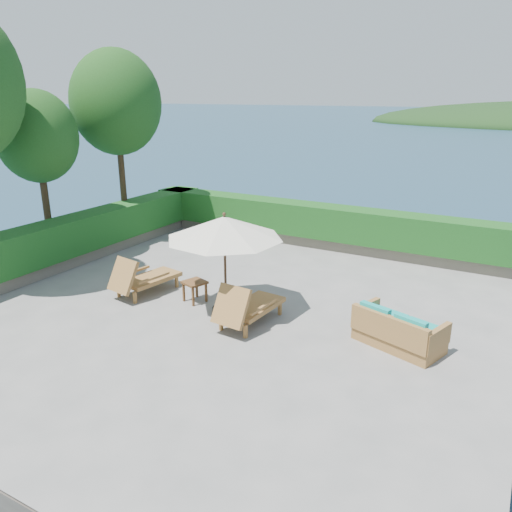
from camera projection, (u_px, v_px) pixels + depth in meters
The scene contains 14 objects.
ground at pixel (228, 309), 11.39m from camera, with size 12.00×12.00×0.00m, color gray.
foundation at pixel (229, 369), 11.87m from camera, with size 12.00×12.00×3.00m, color #60574C.
ocean at pixel (230, 420), 12.32m from camera, with size 600.00×600.00×0.00m, color #162A44.
planter_wall_far at pixel (320, 241), 15.98m from camera, with size 12.00×0.60×0.36m, color #726B5B.
planter_wall_left at pixel (58, 263), 13.92m from camera, with size 0.60×12.00×0.36m, color #726B5B.
hedge_far at pixel (321, 221), 15.78m from camera, with size 12.40×0.90×1.00m, color #134212.
hedge_left at pixel (55, 240), 13.71m from camera, with size 0.90×12.40×1.00m, color #134212.
tree_mid at pixel (37, 137), 13.65m from camera, with size 2.20×2.20×4.83m.
tree_far at pixel (116, 103), 15.45m from camera, with size 2.80×2.80×6.03m.
patio_umbrella at pixel (224, 228), 10.68m from camera, with size 3.18×3.18×2.30m.
lounge_left at pixel (142, 278), 12.12m from camera, with size 1.01×1.87×1.02m.
lounge_right at pixel (247, 306), 10.48m from camera, with size 0.90×1.84×1.03m.
side_table at pixel (195, 285), 11.69m from camera, with size 0.61×0.61×0.51m.
wicker_loveseat at pixel (397, 332), 9.61m from camera, with size 1.85×1.33×0.82m.
Camera 1 is at (5.64, -8.81, 4.71)m, focal length 35.00 mm.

